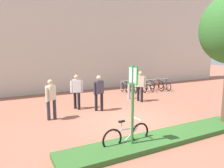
# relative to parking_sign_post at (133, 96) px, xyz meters

# --- Properties ---
(ground_plane) EXTENTS (60.00, 60.00, 0.00)m
(ground_plane) POSITION_rel_parking_sign_post_xyz_m (1.26, 2.22, -1.63)
(ground_plane) COLOR #9E5B47
(building_facade) EXTENTS (28.00, 1.20, 10.00)m
(building_facade) POSITION_rel_parking_sign_post_xyz_m (1.26, 9.92, 3.37)
(building_facade) COLOR beige
(building_facade) RESTS_ON ground
(planter_strip) EXTENTS (7.00, 1.10, 0.16)m
(planter_strip) POSITION_rel_parking_sign_post_xyz_m (1.17, 0.00, -1.55)
(planter_strip) COLOR #336028
(planter_strip) RESTS_ON ground
(parking_sign_post) EXTENTS (0.09, 0.36, 2.51)m
(parking_sign_post) POSITION_rel_parking_sign_post_xyz_m (0.00, 0.00, 0.00)
(parking_sign_post) COLOR #2D7238
(parking_sign_post) RESTS_ON ground
(bike_at_sign) EXTENTS (1.68, 0.42, 0.86)m
(bike_at_sign) POSITION_rel_parking_sign_post_xyz_m (-0.06, 0.20, -1.29)
(bike_at_sign) COLOR black
(bike_at_sign) RESTS_ON ground
(bike_rack_cluster) EXTENTS (3.72, 2.04, 0.83)m
(bike_rack_cluster) POSITION_rel_parking_sign_post_xyz_m (5.55, 6.94, -1.29)
(bike_rack_cluster) COLOR #99999E
(bike_rack_cluster) RESTS_ON ground
(bollard_steel) EXTENTS (0.16, 0.16, 0.90)m
(bollard_steel) POSITION_rel_parking_sign_post_xyz_m (3.30, 5.50, -1.18)
(bollard_steel) COLOR #ADADB2
(bollard_steel) RESTS_ON ground
(person_casual_tan) EXTENTS (0.54, 0.48, 1.72)m
(person_casual_tan) POSITION_rel_parking_sign_post_xyz_m (3.53, 4.68, -0.65)
(person_casual_tan) COLOR black
(person_casual_tan) RESTS_ON ground
(person_shirt_white) EXTENTS (0.59, 0.40, 1.72)m
(person_shirt_white) POSITION_rel_parking_sign_post_xyz_m (-0.14, 4.83, -0.65)
(person_shirt_white) COLOR black
(person_shirt_white) RESTS_ON ground
(person_shirt_blue) EXTENTS (0.48, 0.45, 1.72)m
(person_shirt_blue) POSITION_rel_parking_sign_post_xyz_m (-1.59, 3.78, -0.65)
(person_shirt_blue) COLOR #2D2D38
(person_shirt_blue) RESTS_ON ground
(person_suited_navy) EXTENTS (0.59, 0.34, 1.72)m
(person_suited_navy) POSITION_rel_parking_sign_post_xyz_m (0.70, 4.04, -0.65)
(person_suited_navy) COLOR black
(person_suited_navy) RESTS_ON ground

